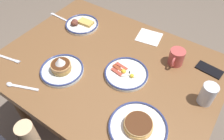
% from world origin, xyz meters
% --- Properties ---
extents(ground_plane, '(6.00, 6.00, 0.00)m').
position_xyz_m(ground_plane, '(0.00, 0.00, 0.00)').
color(ground_plane, '#6E5F51').
extents(dining_table, '(1.26, 0.95, 0.75)m').
position_xyz_m(dining_table, '(0.00, 0.00, 0.67)').
color(dining_table, brown).
rests_on(dining_table, ground_plane).
extents(plate_near_main, '(0.24, 0.24, 0.04)m').
position_xyz_m(plate_near_main, '(-0.13, 0.01, 0.76)').
color(plate_near_main, white).
rests_on(plate_near_main, dining_table).
extents(plate_center_pancakes, '(0.24, 0.24, 0.11)m').
position_xyz_m(plate_center_pancakes, '(0.18, 0.19, 0.78)').
color(plate_center_pancakes, white).
rests_on(plate_center_pancakes, dining_table).
extents(plate_far_companion, '(0.23, 0.23, 0.05)m').
position_xyz_m(plate_far_companion, '(0.36, -0.20, 0.77)').
color(plate_far_companion, silver).
rests_on(plate_far_companion, dining_table).
extents(plate_far_side, '(0.27, 0.27, 0.05)m').
position_xyz_m(plate_far_side, '(-0.34, 0.25, 0.77)').
color(plate_far_side, white).
rests_on(plate_far_side, dining_table).
extents(coffee_mug, '(0.09, 0.12, 0.09)m').
position_xyz_m(coffee_mug, '(-0.31, -0.23, 0.80)').
color(coffee_mug, '#BF4C47').
rests_on(coffee_mug, dining_table).
extents(drinking_glass, '(0.07, 0.07, 0.12)m').
position_xyz_m(drinking_glass, '(-0.54, -0.06, 0.81)').
color(drinking_glass, silver).
rests_on(drinking_glass, dining_table).
extents(cell_phone, '(0.15, 0.09, 0.01)m').
position_xyz_m(cell_phone, '(-0.50, -0.29, 0.76)').
color(cell_phone, black).
rests_on(cell_phone, dining_table).
extents(paper_napkin, '(0.17, 0.16, 0.00)m').
position_xyz_m(paper_napkin, '(-0.08, -0.36, 0.75)').
color(paper_napkin, white).
rests_on(paper_napkin, dining_table).
extents(fork_near, '(0.18, 0.05, 0.01)m').
position_xyz_m(fork_near, '(0.52, 0.29, 0.76)').
color(fork_near, silver).
rests_on(fork_near, dining_table).
extents(fork_far, '(0.20, 0.03, 0.01)m').
position_xyz_m(fork_far, '(0.55, -0.19, 0.76)').
color(fork_far, silver).
rests_on(fork_far, dining_table).
extents(tea_spoon, '(0.18, 0.08, 0.01)m').
position_xyz_m(tea_spoon, '(0.30, 0.40, 0.76)').
color(tea_spoon, silver).
rests_on(tea_spoon, dining_table).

